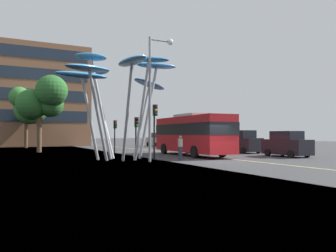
{
  "coord_description": "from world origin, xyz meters",
  "views": [
    {
      "loc": [
        -13.94,
        -18.93,
        1.86
      ],
      "look_at": [
        -1.36,
        5.69,
        2.5
      ],
      "focal_mm": 36.46,
      "sensor_mm": 36.0,
      "label": 1
    }
  ],
  "objects_px": {
    "street_lamp": "(155,83)",
    "car_parked_mid": "(242,142)",
    "red_bus": "(192,133)",
    "leaf_sculpture": "(117,74)",
    "car_side_street": "(178,140)",
    "car_far_side": "(157,140)",
    "traffic_light_kerb_far": "(136,128)",
    "pedestrian": "(180,148)",
    "traffic_light_island_mid": "(115,129)",
    "car_parked_near": "(287,145)",
    "traffic_light_kerb_near": "(155,120)",
    "car_parked_far": "(204,140)"
  },
  "relations": [
    {
      "from": "car_parked_mid",
      "to": "car_parked_far",
      "type": "height_order",
      "value": "car_parked_far"
    },
    {
      "from": "traffic_light_kerb_near",
      "to": "traffic_light_island_mid",
      "type": "bearing_deg",
      "value": 87.09
    },
    {
      "from": "leaf_sculpture",
      "to": "car_parked_far",
      "type": "bearing_deg",
      "value": 34.64
    },
    {
      "from": "car_parked_near",
      "to": "traffic_light_kerb_near",
      "type": "bearing_deg",
      "value": 171.68
    },
    {
      "from": "red_bus",
      "to": "car_side_street",
      "type": "height_order",
      "value": "red_bus"
    },
    {
      "from": "car_parked_near",
      "to": "pedestrian",
      "type": "xyz_separation_m",
      "value": [
        -9.38,
        1.01,
        -0.11
      ]
    },
    {
      "from": "car_parked_far",
      "to": "car_far_side",
      "type": "distance_m",
      "value": 13.18
    },
    {
      "from": "car_side_street",
      "to": "car_far_side",
      "type": "relative_size",
      "value": 0.93
    },
    {
      "from": "traffic_light_kerb_far",
      "to": "car_side_street",
      "type": "distance_m",
      "value": 17.35
    },
    {
      "from": "traffic_light_kerb_far",
      "to": "leaf_sculpture",
      "type": "bearing_deg",
      "value": -136.59
    },
    {
      "from": "red_bus",
      "to": "car_far_side",
      "type": "relative_size",
      "value": 2.28
    },
    {
      "from": "car_far_side",
      "to": "pedestrian",
      "type": "xyz_separation_m",
      "value": [
        -9.9,
        -24.91,
        -0.08
      ]
    },
    {
      "from": "car_parked_mid",
      "to": "street_lamp",
      "type": "relative_size",
      "value": 0.48
    },
    {
      "from": "traffic_light_kerb_near",
      "to": "traffic_light_kerb_far",
      "type": "height_order",
      "value": "traffic_light_kerb_near"
    },
    {
      "from": "car_parked_mid",
      "to": "car_far_side",
      "type": "distance_m",
      "value": 19.85
    },
    {
      "from": "traffic_light_island_mid",
      "to": "pedestrian",
      "type": "xyz_separation_m",
      "value": [
        1.19,
        -11.2,
        -1.46
      ]
    },
    {
      "from": "traffic_light_island_mid",
      "to": "car_far_side",
      "type": "relative_size",
      "value": 0.7
    },
    {
      "from": "car_parked_mid",
      "to": "car_far_side",
      "type": "xyz_separation_m",
      "value": [
        0.12,
        19.85,
        -0.08
      ]
    },
    {
      "from": "car_parked_near",
      "to": "car_side_street",
      "type": "relative_size",
      "value": 0.95
    },
    {
      "from": "street_lamp",
      "to": "car_parked_mid",
      "type": "bearing_deg",
      "value": 24.88
    },
    {
      "from": "car_parked_far",
      "to": "car_side_street",
      "type": "height_order",
      "value": "car_parked_far"
    },
    {
      "from": "street_lamp",
      "to": "pedestrian",
      "type": "height_order",
      "value": "street_lamp"
    },
    {
      "from": "leaf_sculpture",
      "to": "car_parked_mid",
      "type": "height_order",
      "value": "leaf_sculpture"
    },
    {
      "from": "car_side_street",
      "to": "pedestrian",
      "type": "relative_size",
      "value": 2.45
    },
    {
      "from": "red_bus",
      "to": "street_lamp",
      "type": "xyz_separation_m",
      "value": [
        -5.42,
        -4.21,
        3.4
      ]
    },
    {
      "from": "leaf_sculpture",
      "to": "traffic_light_kerb_far",
      "type": "height_order",
      "value": "leaf_sculpture"
    },
    {
      "from": "traffic_light_kerb_far",
      "to": "car_far_side",
      "type": "bearing_deg",
      "value": 60.58
    },
    {
      "from": "car_parked_near",
      "to": "street_lamp",
      "type": "height_order",
      "value": "street_lamp"
    },
    {
      "from": "traffic_light_island_mid",
      "to": "pedestrian",
      "type": "distance_m",
      "value": 11.36
    },
    {
      "from": "traffic_light_island_mid",
      "to": "car_far_side",
      "type": "bearing_deg",
      "value": 51.01
    },
    {
      "from": "traffic_light_kerb_far",
      "to": "car_far_side",
      "type": "distance_m",
      "value": 23.4
    },
    {
      "from": "car_side_street",
      "to": "car_far_side",
      "type": "height_order",
      "value": "car_side_street"
    },
    {
      "from": "car_side_street",
      "to": "street_lamp",
      "type": "xyz_separation_m",
      "value": [
        -11.85,
        -18.28,
        4.33
      ]
    },
    {
      "from": "red_bus",
      "to": "car_parked_mid",
      "type": "bearing_deg",
      "value": 11.7
    },
    {
      "from": "leaf_sculpture",
      "to": "car_side_street",
      "type": "height_order",
      "value": "leaf_sculpture"
    },
    {
      "from": "red_bus",
      "to": "car_side_street",
      "type": "bearing_deg",
      "value": 65.44
    },
    {
      "from": "car_parked_near",
      "to": "traffic_light_island_mid",
      "type": "bearing_deg",
      "value": 130.91
    },
    {
      "from": "traffic_light_island_mid",
      "to": "car_parked_near",
      "type": "distance_m",
      "value": 16.21
    },
    {
      "from": "red_bus",
      "to": "traffic_light_kerb_far",
      "type": "distance_m",
      "value": 4.84
    },
    {
      "from": "traffic_light_island_mid",
      "to": "car_parked_far",
      "type": "height_order",
      "value": "traffic_light_island_mid"
    },
    {
      "from": "red_bus",
      "to": "traffic_light_kerb_far",
      "type": "height_order",
      "value": "red_bus"
    },
    {
      "from": "car_parked_far",
      "to": "street_lamp",
      "type": "bearing_deg",
      "value": -134.27
    },
    {
      "from": "traffic_light_island_mid",
      "to": "pedestrian",
      "type": "relative_size",
      "value": 1.85
    },
    {
      "from": "leaf_sculpture",
      "to": "traffic_light_island_mid",
      "type": "relative_size",
      "value": 3.64
    },
    {
      "from": "car_far_side",
      "to": "car_parked_far",
      "type": "bearing_deg",
      "value": -90.88
    },
    {
      "from": "red_bus",
      "to": "car_parked_near",
      "type": "xyz_separation_m",
      "value": [
        6.2,
        -4.7,
        -0.96
      ]
    },
    {
      "from": "car_far_side",
      "to": "street_lamp",
      "type": "height_order",
      "value": "street_lamp"
    },
    {
      "from": "red_bus",
      "to": "pedestrian",
      "type": "distance_m",
      "value": 4.99
    },
    {
      "from": "leaf_sculpture",
      "to": "pedestrian",
      "type": "relative_size",
      "value": 6.73
    },
    {
      "from": "traffic_light_kerb_far",
      "to": "pedestrian",
      "type": "bearing_deg",
      "value": -71.07
    }
  ]
}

